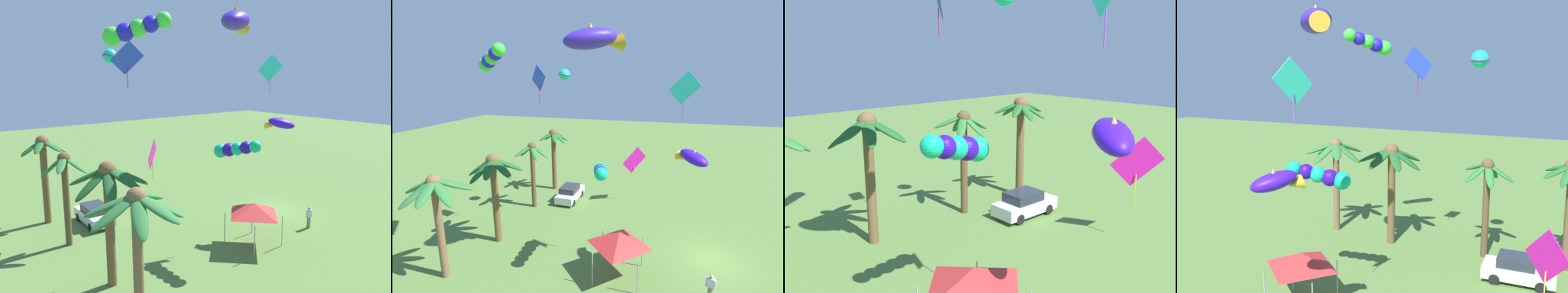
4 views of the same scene
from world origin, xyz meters
TOP-DOWN VIEW (x-y plane):
  - ground_plane at (0.00, 0.00)m, footprint 120.00×120.00m
  - palm_tree_0 at (-6.29, 15.92)m, footprint 4.10×4.12m
  - palm_tree_1 at (8.90, 14.94)m, footprint 3.44×3.25m
  - palm_tree_2 at (4.20, 15.07)m, footprint 3.28×3.00m
  - palm_tree_3 at (-1.88, 15.01)m, footprint 4.15×4.02m
  - parked_car_0 at (6.50, 12.31)m, footprint 3.95×1.83m
  - spectator_0 at (-3.91, 0.55)m, footprint 0.31×0.54m
  - festival_tent at (-3.28, 5.73)m, footprint 2.86×2.86m
  - kite_diamond_0 at (-1.56, 2.60)m, footprint 0.78×1.72m
  - kite_fish_1 at (-3.05, 7.40)m, footprint 2.96×3.55m
  - kite_tube_2 at (-2.77, 7.02)m, footprint 3.15×1.40m
  - kite_diamond_3 at (0.55, 12.40)m, footprint 1.14×1.60m
  - kite_fish_4 at (-2.01, 1.94)m, footprint 2.09×2.09m
  - kite_tube_5 at (-2.89, 13.84)m, footprint 2.28×2.74m
  - kite_ball_6 at (4.01, 11.74)m, footprint 1.08×1.09m
  - kite_diamond_7 at (7.92, 6.28)m, footprint 1.82×1.94m

SIDE VIEW (x-z plane):
  - ground_plane at x=0.00m, z-range 0.00..0.00m
  - parked_car_0 at x=6.50m, z-range 0.00..1.51m
  - spectator_0 at x=-3.91m, z-range 0.02..1.61m
  - festival_tent at x=-3.28m, z-range 1.04..3.89m
  - kite_diamond_7 at x=7.92m, z-range 2.36..5.99m
  - palm_tree_2 at x=4.20m, z-range 1.38..7.57m
  - palm_tree_1 at x=8.90m, z-range 1.50..8.14m
  - palm_tree_3 at x=-1.88m, z-range 1.73..8.45m
  - palm_tree_0 at x=-6.29m, z-range 1.82..8.42m
  - kite_tube_2 at x=-2.77m, z-range 5.78..7.15m
  - kite_fish_4 at x=-2.01m, z-range 7.00..8.07m
  - kite_diamond_0 at x=-1.56m, z-range 10.02..12.62m
  - kite_diamond_3 at x=0.55m, z-range 10.49..13.15m
  - kite_ball_6 at x=4.01m, z-range 11.64..12.56m
  - kite_tube_5 at x=-2.89m, z-range 12.23..13.80m
  - kite_fish_1 at x=-3.05m, z-range 13.13..14.67m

